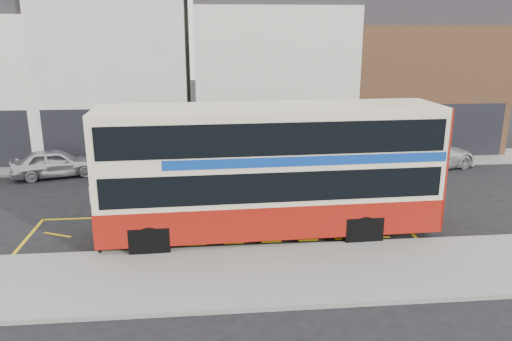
{
  "coord_description": "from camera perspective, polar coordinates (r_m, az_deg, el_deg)",
  "views": [
    {
      "loc": [
        -0.39,
        -15.98,
        7.26
      ],
      "look_at": [
        1.36,
        2.0,
        2.14
      ],
      "focal_mm": 35.0,
      "sensor_mm": 36.0,
      "label": 1
    }
  ],
  "objects": [
    {
      "name": "terrace_left",
      "position": [
        31.44,
        -15.24,
        11.74
      ],
      "size": [
        8.0,
        8.01,
        11.8
      ],
      "color": "silver",
      "rests_on": "ground"
    },
    {
      "name": "car_grey",
      "position": [
        26.53,
        -4.88,
        1.4
      ],
      "size": [
        4.37,
        2.45,
        1.36
      ],
      "primitive_type": "imported",
      "rotation": [
        0.0,
        0.0,
        1.83
      ],
      "color": "#393B40",
      "rests_on": "ground"
    },
    {
      "name": "car_silver",
      "position": [
        27.36,
        -21.93,
        0.82
      ],
      "size": [
        4.53,
        2.75,
        1.44
      ],
      "primitive_type": "imported",
      "rotation": [
        0.0,
        0.0,
        1.83
      ],
      "color": "silver",
      "rests_on": "ground"
    },
    {
      "name": "kerb",
      "position": [
        17.18,
        -3.81,
        -8.94
      ],
      "size": [
        40.0,
        0.15,
        0.15
      ],
      "primitive_type": "cube",
      "color": "gray",
      "rests_on": "ground"
    },
    {
      "name": "pavement",
      "position": [
        15.45,
        -3.57,
        -11.92
      ],
      "size": [
        40.0,
        4.0,
        0.15
      ],
      "primitive_type": "cube",
      "color": "gray",
      "rests_on": "ground"
    },
    {
      "name": "street_tree_right",
      "position": [
        29.55,
        9.19,
        9.28
      ],
      "size": [
        2.72,
        2.72,
        5.86
      ],
      "color": "#332717",
      "rests_on": "ground"
    },
    {
      "name": "terrace_green_shop",
      "position": [
        31.28,
        1.62,
        11.8
      ],
      "size": [
        9.0,
        8.01,
        11.3
      ],
      "color": "silver",
      "rests_on": "ground"
    },
    {
      "name": "far_pavement",
      "position": [
        27.92,
        -4.59,
        0.85
      ],
      "size": [
        50.0,
        3.0,
        0.15
      ],
      "primitive_type": "cube",
      "color": "gray",
      "rests_on": "ground"
    },
    {
      "name": "road_markings",
      "position": [
        19.02,
        -4.01,
        -6.65
      ],
      "size": [
        14.0,
        3.4,
        0.01
      ],
      "primitive_type": null,
      "color": "#DEB10B",
      "rests_on": "ground"
    },
    {
      "name": "bus_stop_post",
      "position": [
        16.84,
        -17.68,
        -3.07
      ],
      "size": [
        0.79,
        0.16,
        3.14
      ],
      "rotation": [
        0.0,
        0.0,
        0.13
      ],
      "color": "black",
      "rests_on": "pavement"
    },
    {
      "name": "car_white",
      "position": [
        28.55,
        19.1,
        1.79
      ],
      "size": [
        5.68,
        3.49,
        1.54
      ],
      "primitive_type": "imported",
      "rotation": [
        0.0,
        0.0,
        1.84
      ],
      "color": "silver",
      "rests_on": "ground"
    },
    {
      "name": "double_decker_bus",
      "position": [
        17.6,
        1.72,
        0.11
      ],
      "size": [
        11.97,
        3.13,
        4.75
      ],
      "rotation": [
        0.0,
        0.0,
        0.03
      ],
      "color": "beige",
      "rests_on": "ground"
    },
    {
      "name": "ground",
      "position": [
        17.55,
        -3.85,
        -8.65
      ],
      "size": [
        120.0,
        120.0,
        0.0
      ],
      "primitive_type": "plane",
      "color": "black",
      "rests_on": "ground"
    },
    {
      "name": "terrace_right",
      "position": [
        33.65,
        17.27,
        10.54
      ],
      "size": [
        9.0,
        8.01,
        10.3
      ],
      "color": "#9F653F",
      "rests_on": "ground"
    }
  ]
}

